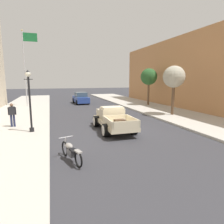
# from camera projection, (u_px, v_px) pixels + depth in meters

# --- Properties ---
(ground_plane) EXTENTS (140.00, 140.00, 0.00)m
(ground_plane) POSITION_uv_depth(u_px,v_px,m) (120.00, 131.00, 12.96)
(ground_plane) COLOR #333338
(sidewalk_right) EXTENTS (5.50, 64.00, 0.15)m
(sidewalk_right) POSITION_uv_depth(u_px,v_px,m) (207.00, 123.00, 15.13)
(sidewalk_right) COLOR #B7B2A8
(sidewalk_right) RESTS_ON ground
(building_right_storefront) EXTENTS (12.00, 28.00, 8.41)m
(building_right_storefront) POSITION_uv_depth(u_px,v_px,m) (215.00, 74.00, 24.86)
(building_right_storefront) COLOR #B27A4C
(building_right_storefront) RESTS_ON ground
(hotrod_truck_cream) EXTENTS (2.25, 4.97, 1.58)m
(hotrod_truck_cream) POSITION_uv_depth(u_px,v_px,m) (112.00, 119.00, 13.35)
(hotrod_truck_cream) COLOR beige
(hotrod_truck_cream) RESTS_ON ground
(motorcycle_parked) EXTENTS (0.81, 2.05, 0.93)m
(motorcycle_parked) POSITION_uv_depth(u_px,v_px,m) (71.00, 151.00, 8.11)
(motorcycle_parked) COLOR black
(motorcycle_parked) RESTS_ON ground
(car_background_blue) EXTENTS (2.05, 4.39, 1.65)m
(car_background_blue) POSITION_uv_depth(u_px,v_px,m) (81.00, 98.00, 28.10)
(car_background_blue) COLOR #284293
(car_background_blue) RESTS_ON ground
(pedestrian_sidewalk_left) EXTENTS (0.53, 0.22, 1.65)m
(pedestrian_sidewalk_left) POSITION_uv_depth(u_px,v_px,m) (12.00, 114.00, 13.44)
(pedestrian_sidewalk_left) COLOR #232847
(pedestrian_sidewalk_left) RESTS_ON sidewalk_left
(street_lamp_near) EXTENTS (0.50, 0.32, 3.85)m
(street_lamp_near) POSITION_uv_depth(u_px,v_px,m) (30.00, 97.00, 11.93)
(street_lamp_near) COLOR black
(street_lamp_near) RESTS_ON sidewalk_left
(flagpole) EXTENTS (1.74, 0.16, 9.16)m
(flagpole) POSITION_uv_depth(u_px,v_px,m) (26.00, 60.00, 23.54)
(flagpole) COLOR #B2B2B7
(flagpole) RESTS_ON sidewalk_left
(street_tree_nearest) EXTENTS (2.01, 2.01, 4.55)m
(street_tree_nearest) POSITION_uv_depth(u_px,v_px,m) (174.00, 77.00, 17.81)
(street_tree_nearest) COLOR brown
(street_tree_nearest) RESTS_ON sidewalk_right
(street_tree_second) EXTENTS (2.13, 2.13, 4.73)m
(street_tree_second) POSITION_uv_depth(u_px,v_px,m) (149.00, 77.00, 24.98)
(street_tree_second) COLOR brown
(street_tree_second) RESTS_ON sidewalk_right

